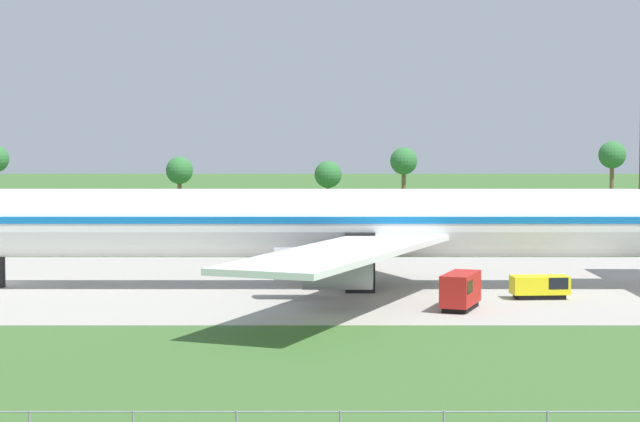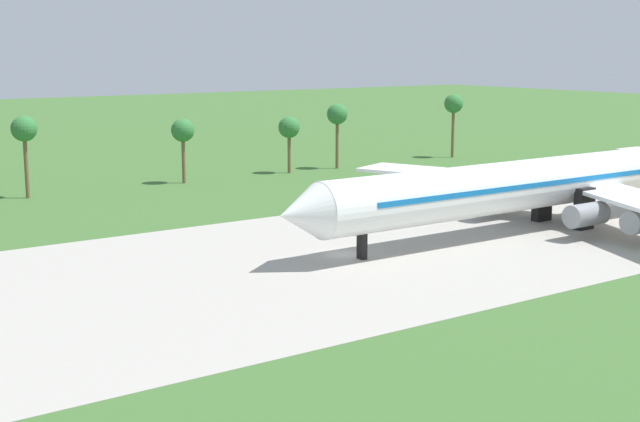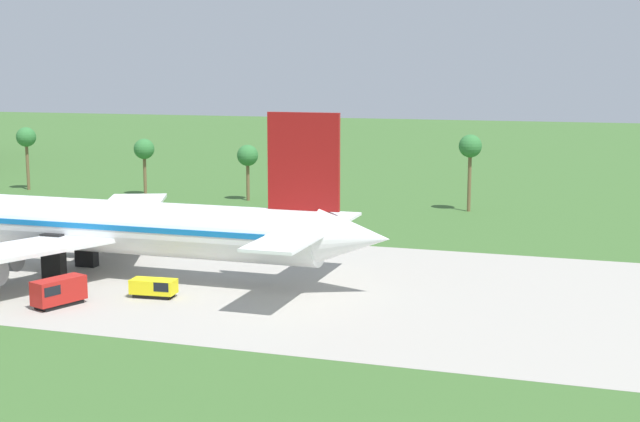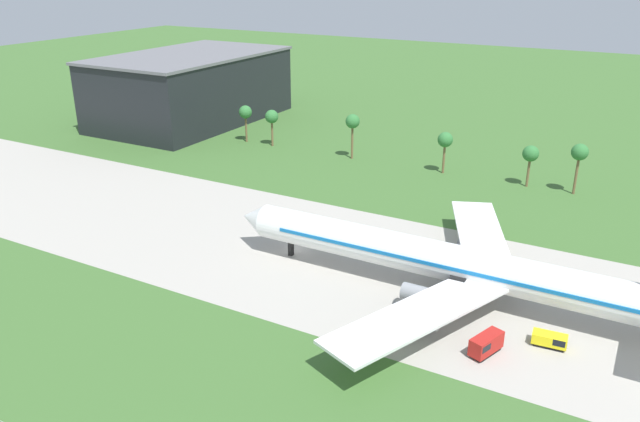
% 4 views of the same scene
% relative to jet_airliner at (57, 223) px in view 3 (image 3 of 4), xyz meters
% --- Properties ---
extents(jet_airliner, '(75.99, 59.22, 18.03)m').
position_rel_jet_airliner_xyz_m(jet_airliner, '(0.00, 0.00, 0.00)').
color(jet_airliner, white).
rests_on(jet_airliner, ground_plane).
extents(baggage_tug, '(3.60, 5.48, 2.71)m').
position_rel_jet_airliner_xyz_m(baggage_tug, '(8.53, -12.72, -3.95)').
color(baggage_tug, black).
rests_on(baggage_tug, ground_plane).
extents(catering_van, '(4.57, 2.37, 1.82)m').
position_rel_jet_airliner_xyz_m(catering_van, '(15.66, -6.82, -4.40)').
color(catering_van, black).
rests_on(catering_van, ground_plane).
extents(palm_tree_row, '(118.06, 3.60, 12.10)m').
position_rel_jet_airliner_xyz_m(palm_tree_row, '(-23.59, 56.02, 3.24)').
color(palm_tree_row, brown).
rests_on(palm_tree_row, ground_plane).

